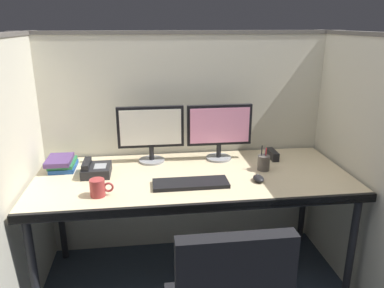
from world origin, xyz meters
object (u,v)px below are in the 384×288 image
at_px(red_stapler, 273,154).
at_px(desk, 193,183).
at_px(keyboard_main, 191,183).
at_px(monitor_right, 219,128).
at_px(book_stack, 62,163).
at_px(pen_cup, 264,163).
at_px(coffee_mug, 98,188).
at_px(monitor_left, 151,130).
at_px(desk_phone, 95,170).
at_px(computer_mouse, 259,178).

bearing_deg(red_stapler, desk, -158.48).
height_order(desk, keyboard_main, keyboard_main).
distance_m(monitor_right, red_stapler, 0.41).
xyz_separation_m(desk, book_stack, (-0.81, 0.21, 0.09)).
bearing_deg(keyboard_main, book_stack, 155.51).
xyz_separation_m(desk, pen_cup, (0.45, 0.03, 0.10)).
height_order(coffee_mug, red_stapler, coffee_mug).
relative_size(monitor_left, keyboard_main, 1.00).
height_order(book_stack, desk_phone, desk_phone).
xyz_separation_m(desk, coffee_mug, (-0.54, -0.21, 0.10)).
relative_size(computer_mouse, book_stack, 0.42).
relative_size(coffee_mug, pen_cup, 0.79).
distance_m(desk, coffee_mug, 0.59).
relative_size(computer_mouse, coffee_mug, 0.76).
bearing_deg(monitor_left, keyboard_main, -63.03).
xyz_separation_m(book_stack, pen_cup, (1.26, -0.18, 0.01)).
xyz_separation_m(computer_mouse, book_stack, (-1.18, 0.35, 0.02)).
height_order(book_stack, coffee_mug, coffee_mug).
bearing_deg(monitor_right, red_stapler, -5.65).
bearing_deg(desk_phone, coffee_mug, -80.77).
bearing_deg(desk, keyboard_main, -103.61).
bearing_deg(computer_mouse, red_stapler, 60.01).
bearing_deg(coffee_mug, book_stack, 122.37).
height_order(computer_mouse, pen_cup, pen_cup).
distance_m(monitor_left, computer_mouse, 0.76).
relative_size(computer_mouse, pen_cup, 0.60).
relative_size(monitor_left, book_stack, 1.90).
bearing_deg(monitor_left, book_stack, -174.13).
bearing_deg(red_stapler, pen_cup, -122.91).
distance_m(book_stack, pen_cup, 1.27).
distance_m(desk_phone, pen_cup, 1.04).
height_order(computer_mouse, desk_phone, desk_phone).
bearing_deg(desk_phone, pen_cup, -3.13).
distance_m(desk, desk_phone, 0.60).
height_order(desk, red_stapler, red_stapler).
relative_size(monitor_right, coffee_mug, 3.41).
distance_m(computer_mouse, desk_phone, 0.98).
bearing_deg(book_stack, pen_cup, -8.23).
xyz_separation_m(desk, computer_mouse, (0.37, -0.13, 0.07)).
distance_m(monitor_left, desk_phone, 0.43).
height_order(desk_phone, pen_cup, pen_cup).
bearing_deg(monitor_right, keyboard_main, -121.02).
bearing_deg(computer_mouse, desk, 159.79).
distance_m(monitor_right, desk_phone, 0.84).
height_order(computer_mouse, coffee_mug, coffee_mug).
height_order(computer_mouse, red_stapler, red_stapler).
distance_m(monitor_left, coffee_mug, 0.59).
bearing_deg(red_stapler, keyboard_main, -148.91).
bearing_deg(monitor_right, monitor_left, 178.94).
xyz_separation_m(monitor_right, red_stapler, (0.37, -0.04, -0.19)).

